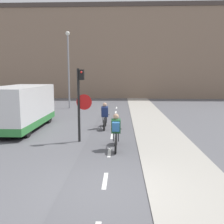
# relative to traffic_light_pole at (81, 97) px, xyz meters

# --- Properties ---
(ground_plane) EXTENTS (120.00, 120.00, 0.00)m
(ground_plane) POSITION_rel_traffic_light_pole_xyz_m (1.33, -4.58, -1.98)
(ground_plane) COLOR #5B5B60
(bike_lane) EXTENTS (2.21, 60.00, 0.02)m
(bike_lane) POSITION_rel_traffic_light_pole_xyz_m (1.33, -4.57, -1.97)
(bike_lane) COLOR #56565B
(bike_lane) RESTS_ON ground_plane
(sidewalk_strip) EXTENTS (2.40, 60.00, 0.05)m
(sidewalk_strip) POSITION_rel_traffic_light_pole_xyz_m (3.63, -4.58, -1.95)
(sidewalk_strip) COLOR #A8A399
(sidewalk_strip) RESTS_ON ground_plane
(building_row_background) EXTENTS (60.00, 5.20, 11.07)m
(building_row_background) POSITION_rel_traffic_light_pole_xyz_m (1.33, 21.78, 3.57)
(building_row_background) COLOR #89705B
(building_row_background) RESTS_ON ground_plane
(traffic_light_pole) EXTENTS (0.67, 0.25, 3.19)m
(traffic_light_pole) POSITION_rel_traffic_light_pole_xyz_m (0.00, 0.00, 0.00)
(traffic_light_pole) COLOR black
(traffic_light_pole) RESTS_ON ground_plane
(street_lamp_far) EXTENTS (0.36, 0.36, 6.45)m
(street_lamp_far) POSITION_rel_traffic_light_pole_xyz_m (-2.74, 10.62, 2.00)
(street_lamp_far) COLOR gray
(street_lamp_far) RESTS_ON ground_plane
(cyclist_near) EXTENTS (0.46, 1.75, 1.44)m
(cyclist_near) POSITION_rel_traffic_light_pole_xyz_m (1.56, -1.10, -1.28)
(cyclist_near) COLOR black
(cyclist_near) RESTS_ON ground_plane
(cyclist_far) EXTENTS (0.46, 1.72, 1.43)m
(cyclist_far) POSITION_rel_traffic_light_pole_xyz_m (0.86, 2.68, -1.32)
(cyclist_far) COLOR black
(cyclist_far) RESTS_ON ground_plane
(van) EXTENTS (2.21, 5.38, 2.31)m
(van) POSITION_rel_traffic_light_pole_xyz_m (-3.65, 2.37, -0.83)
(van) COLOR silver
(van) RESTS_ON ground_plane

